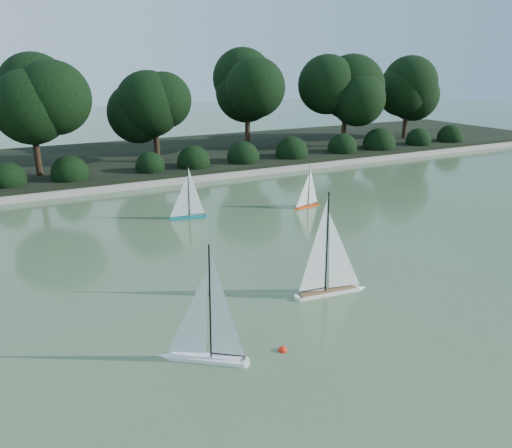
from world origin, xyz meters
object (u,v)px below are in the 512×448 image
object	(u,v)px
sailboat_teal	(185,210)
sailboat_white_b	(334,277)
sailboat_orange	(306,201)
race_buoy	(283,351)
sailboat_white_a	(200,342)

from	to	relation	value
sailboat_teal	sailboat_white_b	bearing A→B (deg)	-81.49
sailboat_orange	race_buoy	distance (m)	7.05
sailboat_teal	sailboat_orange	bearing A→B (deg)	-9.95
sailboat_white_a	race_buoy	size ratio (longest dim) A/B	13.25
sailboat_white_a	sailboat_white_b	xyz separation A→B (m)	(2.73, 0.81, 0.02)
sailboat_white_a	sailboat_orange	xyz separation A→B (m)	(5.17, 5.40, -0.08)
sailboat_white_a	sailboat_orange	world-z (taller)	sailboat_white_a
sailboat_orange	sailboat_white_b	bearing A→B (deg)	-117.90
sailboat_white_a	sailboat_orange	bearing A→B (deg)	46.28
sailboat_orange	sailboat_teal	size ratio (longest dim) A/B	0.86
sailboat_white_b	race_buoy	distance (m)	2.04
sailboat_white_b	race_buoy	world-z (taller)	sailboat_white_b
sailboat_white_a	sailboat_white_b	distance (m)	2.85
sailboat_orange	sailboat_teal	bearing A→B (deg)	170.05
sailboat_white_a	sailboat_teal	world-z (taller)	sailboat_white_a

